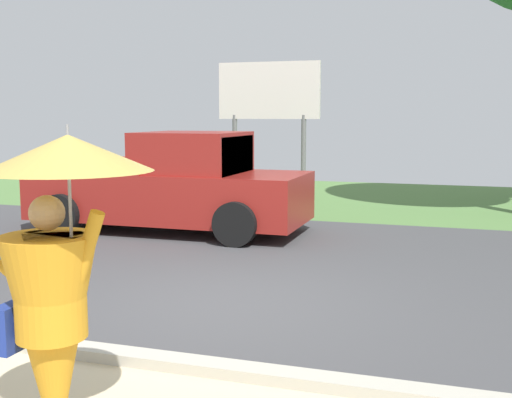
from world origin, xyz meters
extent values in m
cube|color=#424244|center=(0.00, 2.00, -0.05)|extent=(40.00, 8.00, 0.10)
cube|color=#557E41|center=(0.00, 10.00, -0.05)|extent=(40.00, 8.00, 0.10)
cube|color=#B2AD9E|center=(0.00, -2.00, 0.05)|extent=(40.00, 0.24, 0.10)
cone|color=orange|center=(0.24, -3.55, 0.73)|extent=(0.60, 0.60, 1.45)
cylinder|color=orange|center=(0.24, -3.55, 1.12)|extent=(0.44, 0.44, 0.65)
sphere|color=tan|center=(0.24, -3.55, 1.59)|extent=(0.22, 0.22, 0.22)
cylinder|color=orange|center=(0.52, -3.55, 1.40)|extent=(0.24, 0.09, 0.45)
cylinder|color=orange|center=(-0.02, -3.53, 1.16)|extent=(0.29, 0.08, 0.24)
cylinder|color=gray|center=(0.41, -3.55, 1.62)|extent=(0.02, 0.02, 0.75)
cone|color=gold|center=(0.41, -3.55, 1.96)|extent=(1.02, 1.02, 0.22)
cylinder|color=gray|center=(0.41, -3.55, 2.08)|extent=(0.02, 0.02, 0.10)
cube|color=black|center=(-0.06, -3.50, 1.25)|extent=(0.02, 0.11, 0.16)
cube|color=navy|center=(-0.03, -3.60, 0.85)|extent=(0.12, 0.24, 0.30)
cube|color=maroon|center=(-2.60, 4.06, 0.68)|extent=(5.20, 2.00, 0.90)
cube|color=maroon|center=(-2.10, 4.06, 1.43)|extent=(1.80, 1.84, 0.90)
cube|color=#2D3842|center=(-1.25, 4.06, 1.43)|extent=(0.10, 1.70, 0.77)
cube|color=maroon|center=(-3.90, 4.06, 1.23)|extent=(2.40, 2.00, 0.20)
cylinder|color=black|center=(-0.90, 5.06, 0.38)|extent=(0.76, 0.28, 0.76)
cylinder|color=black|center=(-0.90, 3.06, 0.38)|extent=(0.76, 0.28, 0.76)
cylinder|color=black|center=(-4.30, 5.06, 0.38)|extent=(0.76, 0.28, 0.76)
cylinder|color=black|center=(-4.30, 3.06, 0.38)|extent=(0.76, 0.28, 0.76)
cylinder|color=slate|center=(-2.84, 8.42, 1.10)|extent=(0.12, 0.12, 2.20)
cylinder|color=slate|center=(-1.04, 8.42, 1.10)|extent=(0.12, 0.12, 2.20)
cube|color=silver|center=(-1.94, 8.42, 2.80)|extent=(2.60, 0.10, 1.40)
camera|label=1|loc=(2.63, -6.79, 2.18)|focal=44.41mm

